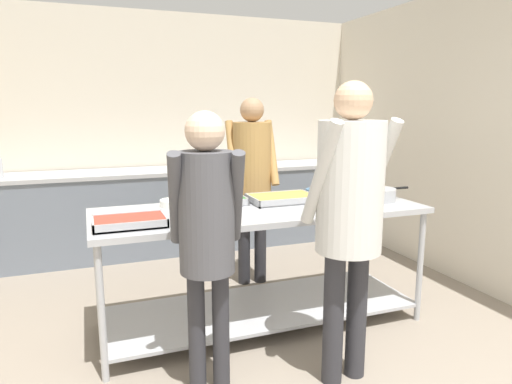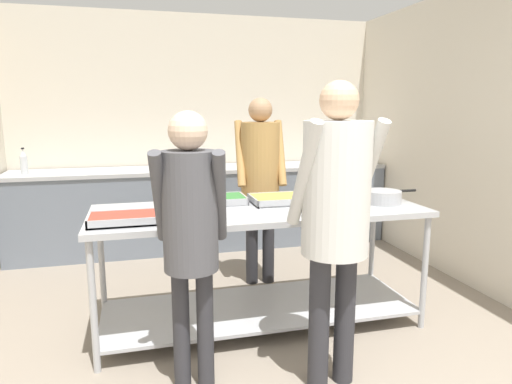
{
  "view_description": "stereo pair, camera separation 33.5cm",
  "coord_description": "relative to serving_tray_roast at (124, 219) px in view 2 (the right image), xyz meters",
  "views": [
    {
      "loc": [
        -1.06,
        -1.13,
        1.6
      ],
      "look_at": [
        0.1,
        1.96,
        0.98
      ],
      "focal_mm": 32.0,
      "sensor_mm": 36.0,
      "label": 1
    },
    {
      "loc": [
        -0.74,
        -1.23,
        1.6
      ],
      "look_at": [
        0.1,
        1.96,
        0.98
      ],
      "focal_mm": 32.0,
      "sensor_mm": 36.0,
      "label": 2
    }
  ],
  "objects": [
    {
      "name": "wall_rear",
      "position": [
        0.84,
        2.58,
        0.42
      ],
      "size": [
        4.36,
        0.06,
        2.65
      ],
      "color": "beige",
      "rests_on": "ground_plane"
    },
    {
      "name": "serving_tray_roast",
      "position": [
        0.0,
        0.0,
        0.0
      ],
      "size": [
        0.44,
        0.28,
        0.05
      ],
      "color": "#ADAFB5",
      "rests_on": "serving_counter"
    },
    {
      "name": "water_bottle",
      "position": [
        -1.02,
        2.15,
        0.14
      ],
      "size": [
        0.07,
        0.07,
        0.27
      ],
      "color": "silver",
      "rests_on": "back_counter"
    },
    {
      "name": "guest_serving_right",
      "position": [
        1.14,
        -0.66,
        0.17
      ],
      "size": [
        0.49,
        0.37,
        1.74
      ],
      "color": "#2D2D33",
      "rests_on": "ground_plane"
    },
    {
      "name": "broccoli_bowl",
      "position": [
        1.54,
        0.48,
        0.01
      ],
      "size": [
        0.19,
        0.19,
        0.09
      ],
      "color": "#3D668C",
      "rests_on": "serving_counter"
    },
    {
      "name": "serving_tray_greens",
      "position": [
        1.16,
        0.33,
        0.0
      ],
      "size": [
        0.5,
        0.33,
        0.05
      ],
      "color": "#ADAFB5",
      "rests_on": "serving_counter"
    },
    {
      "name": "wall_right",
      "position": [
        2.98,
        0.46,
        0.42
      ],
      "size": [
        0.06,
        4.37,
        2.65
      ],
      "color": "beige",
      "rests_on": "ground_plane"
    },
    {
      "name": "guest_serving_left",
      "position": [
        0.36,
        -0.48,
        0.08
      ],
      "size": [
        0.44,
        0.37,
        1.58
      ],
      "color": "#2D2D33",
      "rests_on": "ground_plane"
    },
    {
      "name": "cook_behind_counter",
      "position": [
        1.15,
        0.96,
        0.13
      ],
      "size": [
        0.46,
        0.36,
        1.68
      ],
      "color": "#2D2D33",
      "rests_on": "ground_plane"
    },
    {
      "name": "plate_stack",
      "position": [
        0.37,
        0.47,
        -0.0
      ],
      "size": [
        0.23,
        0.23,
        0.05
      ],
      "color": "white",
      "rests_on": "serving_counter"
    },
    {
      "name": "sauce_pan",
      "position": [
        1.88,
        0.11,
        0.03
      ],
      "size": [
        0.41,
        0.27,
        0.1
      ],
      "color": "#ADAFB5",
      "rests_on": "serving_counter"
    },
    {
      "name": "back_counter",
      "position": [
        0.84,
        2.21,
        -0.44
      ],
      "size": [
        4.2,
        0.65,
        0.92
      ],
      "color": "slate",
      "rests_on": "ground_plane"
    },
    {
      "name": "serving_tray_vegetables",
      "position": [
        0.7,
        0.43,
        -0.0
      ],
      "size": [
        0.36,
        0.3,
        0.05
      ],
      "color": "#ADAFB5",
      "rests_on": "serving_counter"
    },
    {
      "name": "serving_counter",
      "position": [
        0.93,
        0.19,
        -0.31
      ],
      "size": [
        2.36,
        0.86,
        0.88
      ],
      "color": "#ADAFB5",
      "rests_on": "ground_plane"
    }
  ]
}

